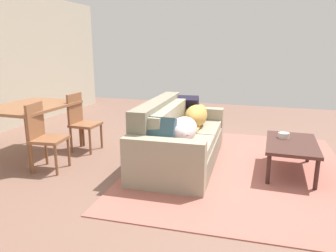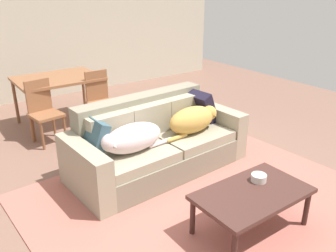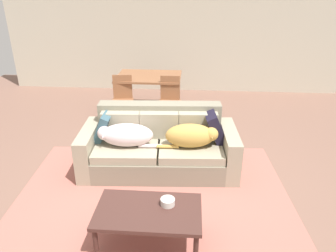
{
  "view_description": "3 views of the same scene",
  "coord_description": "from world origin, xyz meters",
  "px_view_note": "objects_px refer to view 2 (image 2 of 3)",
  "views": [
    {
      "loc": [
        -4.12,
        -0.98,
        1.61
      ],
      "look_at": [
        -0.13,
        0.33,
        0.56
      ],
      "focal_mm": 33.93,
      "sensor_mm": 36.0,
      "label": 1
    },
    {
      "loc": [
        -2.11,
        -3.06,
        2.19
      ],
      "look_at": [
        0.27,
        0.27,
        0.51
      ],
      "focal_mm": 37.89,
      "sensor_mm": 36.0,
      "label": 2
    },
    {
      "loc": [
        0.5,
        -3.84,
        2.5
      ],
      "look_at": [
        0.2,
        0.08,
        0.73
      ],
      "focal_mm": 34.48,
      "sensor_mm": 36.0,
      "label": 3
    }
  ],
  "objects_px": {
    "dog_on_left_cushion": "(131,138)",
    "throw_pillow_by_right_arm": "(200,107)",
    "coffee_table": "(252,196)",
    "throw_pillow_by_left_arm": "(94,138)",
    "dog_on_right_cushion": "(193,119)",
    "couch": "(155,143)",
    "bowl_on_coffee_table": "(259,178)",
    "dining_table": "(58,82)",
    "dining_chair_near_right": "(100,98)",
    "dining_chair_near_left": "(43,109)"
  },
  "relations": [
    {
      "from": "dog_on_left_cushion",
      "to": "dining_chair_near_left",
      "type": "distance_m",
      "value": 1.84
    },
    {
      "from": "couch",
      "to": "throw_pillow_by_left_arm",
      "type": "height_order",
      "value": "couch"
    },
    {
      "from": "throw_pillow_by_left_arm",
      "to": "coffee_table",
      "type": "bearing_deg",
      "value": -61.21
    },
    {
      "from": "throw_pillow_by_right_arm",
      "to": "dog_on_left_cushion",
      "type": "bearing_deg",
      "value": -166.46
    },
    {
      "from": "dog_on_left_cushion",
      "to": "coffee_table",
      "type": "distance_m",
      "value": 1.43
    },
    {
      "from": "bowl_on_coffee_table",
      "to": "dog_on_right_cushion",
      "type": "bearing_deg",
      "value": 79.76
    },
    {
      "from": "dog_on_right_cushion",
      "to": "dining_table",
      "type": "distance_m",
      "value": 2.48
    },
    {
      "from": "couch",
      "to": "dining_chair_near_left",
      "type": "xyz_separation_m",
      "value": [
        -0.85,
        1.59,
        0.16
      ]
    },
    {
      "from": "dining_table",
      "to": "dining_chair_near_left",
      "type": "height_order",
      "value": "dining_chair_near_left"
    },
    {
      "from": "dog_on_right_cushion",
      "to": "couch",
      "type": "bearing_deg",
      "value": 157.15
    },
    {
      "from": "dog_on_right_cushion",
      "to": "dining_table",
      "type": "relative_size",
      "value": 0.65
    },
    {
      "from": "coffee_table",
      "to": "dining_table",
      "type": "relative_size",
      "value": 0.83
    },
    {
      "from": "throw_pillow_by_right_arm",
      "to": "throw_pillow_by_left_arm",
      "type": "bearing_deg",
      "value": -176.69
    },
    {
      "from": "dog_on_right_cushion",
      "to": "dining_chair_near_right",
      "type": "xyz_separation_m",
      "value": [
        -0.43,
        1.76,
        -0.1
      ]
    },
    {
      "from": "dog_on_right_cushion",
      "to": "dining_chair_near_left",
      "type": "relative_size",
      "value": 0.91
    },
    {
      "from": "dog_on_left_cushion",
      "to": "bowl_on_coffee_table",
      "type": "bearing_deg",
      "value": -64.52
    },
    {
      "from": "couch",
      "to": "throw_pillow_by_right_arm",
      "type": "relative_size",
      "value": 5.17
    },
    {
      "from": "couch",
      "to": "dining_chair_near_left",
      "type": "height_order",
      "value": "dining_chair_near_left"
    },
    {
      "from": "throw_pillow_by_left_arm",
      "to": "dog_on_left_cushion",
      "type": "bearing_deg",
      "value": -30.18
    },
    {
      "from": "couch",
      "to": "dog_on_left_cushion",
      "type": "distance_m",
      "value": 0.55
    },
    {
      "from": "dog_on_left_cushion",
      "to": "throw_pillow_by_right_arm",
      "type": "relative_size",
      "value": 2.05
    },
    {
      "from": "dog_on_right_cushion",
      "to": "dining_chair_near_right",
      "type": "height_order",
      "value": "dining_chair_near_right"
    },
    {
      "from": "bowl_on_coffee_table",
      "to": "dining_table",
      "type": "height_order",
      "value": "dining_table"
    },
    {
      "from": "couch",
      "to": "bowl_on_coffee_table",
      "type": "distance_m",
      "value": 1.45
    },
    {
      "from": "couch",
      "to": "bowl_on_coffee_table",
      "type": "relative_size",
      "value": 15.15
    },
    {
      "from": "dining_chair_near_left",
      "to": "dog_on_left_cushion",
      "type": "bearing_deg",
      "value": -85.07
    },
    {
      "from": "dog_on_left_cushion",
      "to": "dining_chair_near_right",
      "type": "distance_m",
      "value": 1.86
    },
    {
      "from": "couch",
      "to": "dining_chair_near_right",
      "type": "relative_size",
      "value": 2.45
    },
    {
      "from": "dog_on_right_cushion",
      "to": "bowl_on_coffee_table",
      "type": "height_order",
      "value": "dog_on_right_cushion"
    },
    {
      "from": "dog_on_right_cushion",
      "to": "coffee_table",
      "type": "height_order",
      "value": "dog_on_right_cushion"
    },
    {
      "from": "throw_pillow_by_right_arm",
      "to": "bowl_on_coffee_table",
      "type": "distance_m",
      "value": 1.63
    },
    {
      "from": "throw_pillow_by_left_arm",
      "to": "dining_chair_near_right",
      "type": "distance_m",
      "value": 1.8
    },
    {
      "from": "dining_table",
      "to": "coffee_table",
      "type": "bearing_deg",
      "value": -82.74
    },
    {
      "from": "dog_on_left_cushion",
      "to": "dog_on_right_cushion",
      "type": "relative_size",
      "value": 1.07
    },
    {
      "from": "dining_chair_near_left",
      "to": "throw_pillow_by_right_arm",
      "type": "bearing_deg",
      "value": -50.33
    },
    {
      "from": "throw_pillow_by_right_arm",
      "to": "dining_chair_near_left",
      "type": "bearing_deg",
      "value": 137.66
    },
    {
      "from": "dog_on_right_cushion",
      "to": "dining_table",
      "type": "height_order",
      "value": "dining_table"
    },
    {
      "from": "throw_pillow_by_right_arm",
      "to": "bowl_on_coffee_table",
      "type": "xyz_separation_m",
      "value": [
        -0.55,
        -1.53,
        -0.17
      ]
    },
    {
      "from": "dog_on_left_cushion",
      "to": "dog_on_right_cushion",
      "type": "bearing_deg",
      "value": -1.05
    },
    {
      "from": "throw_pillow_by_right_arm",
      "to": "coffee_table",
      "type": "bearing_deg",
      "value": -114.54
    },
    {
      "from": "dining_table",
      "to": "dining_chair_near_left",
      "type": "bearing_deg",
      "value": -127.94
    },
    {
      "from": "dining_chair_near_left",
      "to": "dining_chair_near_right",
      "type": "bearing_deg",
      "value": -7.74
    },
    {
      "from": "throw_pillow_by_right_arm",
      "to": "dining_chair_near_left",
      "type": "xyz_separation_m",
      "value": [
        -1.64,
        1.5,
        -0.13
      ]
    },
    {
      "from": "dog_on_left_cushion",
      "to": "throw_pillow_by_right_arm",
      "type": "distance_m",
      "value": 1.27
    },
    {
      "from": "dog_on_left_cushion",
      "to": "dining_chair_near_right",
      "type": "height_order",
      "value": "dining_chair_near_right"
    },
    {
      "from": "dog_on_right_cushion",
      "to": "dining_chair_near_left",
      "type": "distance_m",
      "value": 2.2
    },
    {
      "from": "dining_table",
      "to": "dining_chair_near_left",
      "type": "relative_size",
      "value": 1.4
    },
    {
      "from": "throw_pillow_by_right_arm",
      "to": "bowl_on_coffee_table",
      "type": "height_order",
      "value": "throw_pillow_by_right_arm"
    },
    {
      "from": "dining_chair_near_right",
      "to": "throw_pillow_by_right_arm",
      "type": "bearing_deg",
      "value": -62.97
    },
    {
      "from": "throw_pillow_by_left_arm",
      "to": "dining_chair_near_left",
      "type": "relative_size",
      "value": 0.44
    }
  ]
}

